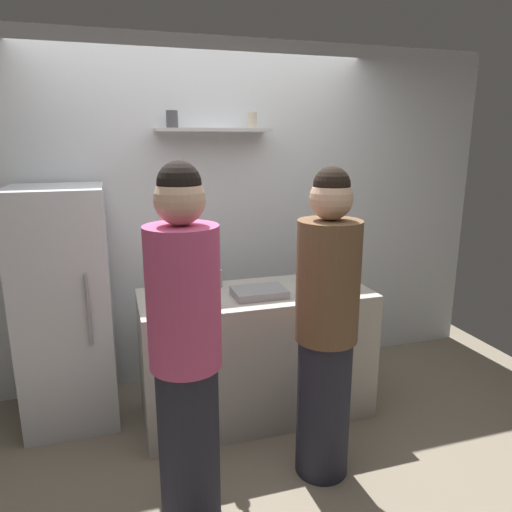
% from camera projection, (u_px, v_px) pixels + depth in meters
% --- Properties ---
extents(ground_plane, '(5.28, 5.28, 0.00)m').
position_uv_depth(ground_plane, '(248.00, 464.00, 2.79)').
color(ground_plane, gray).
extents(back_wall_assembly, '(4.80, 0.32, 2.60)m').
position_uv_depth(back_wall_assembly, '(203.00, 216.00, 3.64)').
color(back_wall_assembly, white).
rests_on(back_wall_assembly, ground).
extents(refrigerator, '(0.58, 0.64, 1.60)m').
position_uv_depth(refrigerator, '(66.00, 308.00, 3.10)').
color(refrigerator, silver).
rests_on(refrigerator, ground).
extents(counter, '(1.54, 0.64, 0.89)m').
position_uv_depth(counter, '(256.00, 354.00, 3.24)').
color(counter, '#B7B2A8').
rests_on(counter, ground).
extents(baking_pan, '(0.34, 0.24, 0.05)m').
position_uv_depth(baking_pan, '(259.00, 292.00, 3.05)').
color(baking_pan, gray).
rests_on(baking_pan, counter).
extents(utensil_holder, '(0.11, 0.11, 0.23)m').
position_uv_depth(utensil_holder, '(214.00, 278.00, 3.23)').
color(utensil_holder, '#B2B2B7').
rests_on(utensil_holder, counter).
extents(wine_bottle_green_glass, '(0.07, 0.07, 0.28)m').
position_uv_depth(wine_bottle_green_glass, '(318.00, 279.00, 3.07)').
color(wine_bottle_green_glass, '#19471E').
rests_on(wine_bottle_green_glass, counter).
extents(wine_bottle_dark_glass, '(0.07, 0.07, 0.29)m').
position_uv_depth(wine_bottle_dark_glass, '(314.00, 266.00, 3.34)').
color(wine_bottle_dark_glass, black).
rests_on(wine_bottle_dark_glass, counter).
extents(wine_bottle_pale_glass, '(0.07, 0.07, 0.30)m').
position_uv_depth(wine_bottle_pale_glass, '(336.00, 273.00, 3.16)').
color(wine_bottle_pale_glass, '#B2BFB2').
rests_on(wine_bottle_pale_glass, counter).
extents(wine_bottle_amber_glass, '(0.08, 0.08, 0.30)m').
position_uv_depth(wine_bottle_amber_glass, '(212.00, 292.00, 2.78)').
color(wine_bottle_amber_glass, '#472814').
rests_on(wine_bottle_amber_glass, counter).
extents(water_bottle_plastic, '(0.08, 0.08, 0.21)m').
position_uv_depth(water_bottle_plastic, '(305.00, 284.00, 2.99)').
color(water_bottle_plastic, silver).
rests_on(water_bottle_plastic, counter).
extents(person_brown_jacket, '(0.34, 0.34, 1.75)m').
position_uv_depth(person_brown_jacket, '(326.00, 330.00, 2.55)').
color(person_brown_jacket, '#262633').
rests_on(person_brown_jacket, ground).
extents(person_pink_top, '(0.34, 0.34, 1.79)m').
position_uv_depth(person_pink_top, '(186.00, 354.00, 2.20)').
color(person_pink_top, '#262633').
rests_on(person_pink_top, ground).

